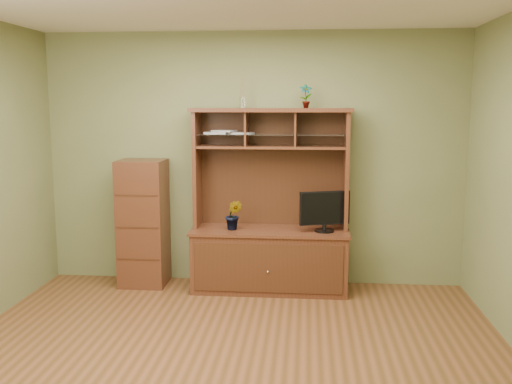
# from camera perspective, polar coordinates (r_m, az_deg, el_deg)

# --- Properties ---
(room) EXTENTS (4.54, 4.04, 2.74)m
(room) POSITION_cam_1_polar(r_m,az_deg,el_deg) (4.18, -2.93, 0.57)
(room) COLOR #543418
(room) RESTS_ON ground
(media_hutch) EXTENTS (1.66, 0.61, 1.90)m
(media_hutch) POSITION_cam_1_polar(r_m,az_deg,el_deg) (6.01, 1.41, -4.88)
(media_hutch) COLOR #401E12
(media_hutch) RESTS_ON room
(monitor) EXTENTS (0.51, 0.20, 0.41)m
(monitor) POSITION_cam_1_polar(r_m,az_deg,el_deg) (5.84, 6.88, -1.85)
(monitor) COLOR black
(monitor) RESTS_ON media_hutch
(orchid_plant) EXTENTS (0.19, 0.16, 0.31)m
(orchid_plant) POSITION_cam_1_polar(r_m,az_deg,el_deg) (5.90, -2.25, -2.31)
(orchid_plant) COLOR #30511C
(orchid_plant) RESTS_ON media_hutch
(top_plant) EXTENTS (0.14, 0.10, 0.24)m
(top_plant) POSITION_cam_1_polar(r_m,az_deg,el_deg) (5.90, 4.99, 9.54)
(top_plant) COLOR #336A25
(top_plant) RESTS_ON media_hutch
(reed_diffuser) EXTENTS (0.06, 0.06, 0.31)m
(reed_diffuser) POSITION_cam_1_polar(r_m,az_deg,el_deg) (5.93, -1.37, 9.56)
(reed_diffuser) COLOR silver
(reed_diffuser) RESTS_ON media_hutch
(magazines) EXTENTS (0.52, 0.24, 0.04)m
(magazines) POSITION_cam_1_polar(r_m,az_deg,el_deg) (5.96, -2.89, 5.98)
(magazines) COLOR #A6A6AB
(magazines) RESTS_ON media_hutch
(side_cabinet) EXTENTS (0.48, 0.44, 1.36)m
(side_cabinet) POSITION_cam_1_polar(r_m,az_deg,el_deg) (6.24, -11.21, -3.06)
(side_cabinet) COLOR #401E12
(side_cabinet) RESTS_ON room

